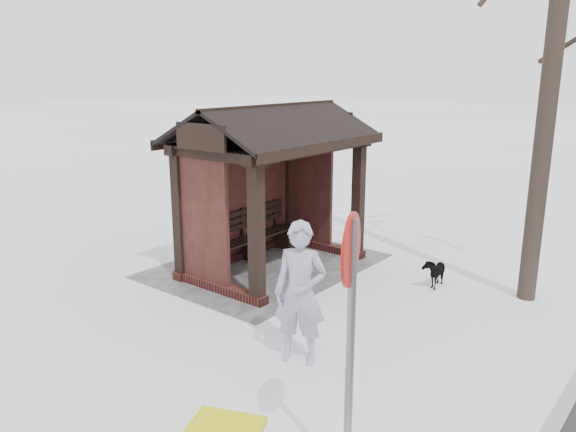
{
  "coord_description": "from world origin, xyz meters",
  "views": [
    {
      "loc": [
        7.76,
        6.54,
        3.65
      ],
      "look_at": [
        0.58,
        0.8,
        1.28
      ],
      "focal_mm": 35.0,
      "sensor_mm": 36.0,
      "label": 1
    }
  ],
  "objects_px": {
    "bus_shelter": "(267,155)",
    "dog": "(434,271)",
    "pedestrian": "(300,293)",
    "road_sign": "(350,295)"
  },
  "relations": [
    {
      "from": "pedestrian",
      "to": "bus_shelter",
      "type": "bearing_deg",
      "value": 114.67
    },
    {
      "from": "bus_shelter",
      "to": "road_sign",
      "type": "relative_size",
      "value": 1.42
    },
    {
      "from": "bus_shelter",
      "to": "dog",
      "type": "distance_m",
      "value": 3.64
    },
    {
      "from": "pedestrian",
      "to": "road_sign",
      "type": "relative_size",
      "value": 0.74
    },
    {
      "from": "pedestrian",
      "to": "road_sign",
      "type": "xyz_separation_m",
      "value": [
        1.45,
        1.64,
        0.87
      ]
    },
    {
      "from": "bus_shelter",
      "to": "pedestrian",
      "type": "distance_m",
      "value": 3.86
    },
    {
      "from": "dog",
      "to": "road_sign",
      "type": "relative_size",
      "value": 0.25
    },
    {
      "from": "bus_shelter",
      "to": "road_sign",
      "type": "distance_m",
      "value": 5.86
    },
    {
      "from": "pedestrian",
      "to": "road_sign",
      "type": "height_order",
      "value": "road_sign"
    },
    {
      "from": "bus_shelter",
      "to": "pedestrian",
      "type": "height_order",
      "value": "bus_shelter"
    }
  ]
}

